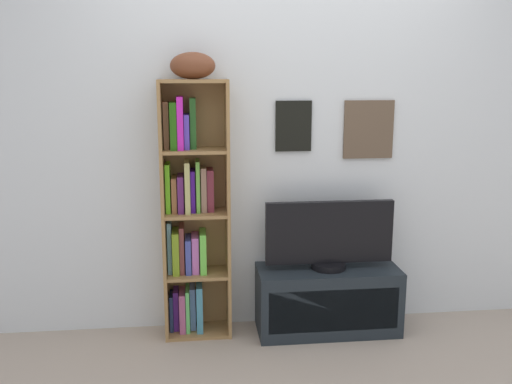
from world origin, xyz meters
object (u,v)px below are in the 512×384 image
television (329,236)px  tv_stand (328,300)px  bookshelf (191,215)px  football (193,66)px

television → tv_stand: bearing=-90.0°
bookshelf → tv_stand: size_ratio=1.78×
bookshelf → television: 0.88m
bookshelf → television: (0.87, -0.09, -0.13)m
bookshelf → television: bookshelf is taller
football → television: size_ratio=0.33×
football → bookshelf: bearing=140.7°
tv_stand → television: size_ratio=1.12×
bookshelf → football: size_ratio=6.00×
bookshelf → football: football is taller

